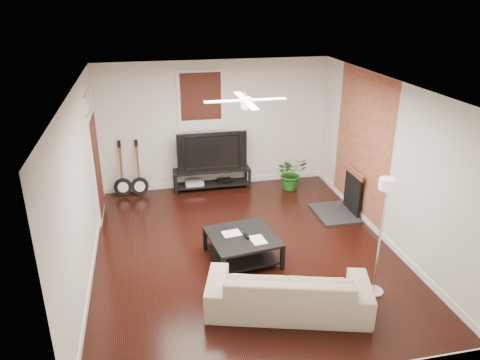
% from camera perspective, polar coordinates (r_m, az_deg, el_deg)
% --- Properties ---
extents(room, '(5.01, 6.01, 2.81)m').
position_cam_1_polar(room, '(7.34, 0.65, 0.64)').
color(room, black).
rests_on(room, ground).
extents(brick_accent, '(0.02, 2.20, 2.80)m').
position_cam_1_polar(brick_accent, '(9.05, 14.82, 4.13)').
color(brick_accent, '#A94C36').
rests_on(brick_accent, floor).
extents(fireplace, '(0.80, 1.10, 0.92)m').
position_cam_1_polar(fireplace, '(9.25, 12.65, -1.48)').
color(fireplace, black).
rests_on(fireplace, floor).
extents(window_back, '(1.00, 0.06, 1.30)m').
position_cam_1_polar(window_back, '(9.94, -4.86, 9.69)').
color(window_back, black).
rests_on(window_back, wall_back).
extents(door_left, '(0.08, 1.00, 2.50)m').
position_cam_1_polar(door_left, '(9.07, -17.47, 2.88)').
color(door_left, white).
rests_on(door_left, wall_left).
extents(tv_stand, '(1.69, 0.45, 0.47)m').
position_cam_1_polar(tv_stand, '(10.29, -3.49, 0.17)').
color(tv_stand, black).
rests_on(tv_stand, floor).
extents(tv, '(1.51, 0.20, 0.87)m').
position_cam_1_polar(tv, '(10.08, -3.60, 3.75)').
color(tv, black).
rests_on(tv, tv_stand).
extents(coffee_table, '(1.18, 1.18, 0.44)m').
position_cam_1_polar(coffee_table, '(7.63, 0.30, -8.34)').
color(coffee_table, black).
rests_on(coffee_table, floor).
extents(sofa, '(2.38, 1.45, 0.65)m').
position_cam_1_polar(sofa, '(6.53, 5.96, -13.27)').
color(sofa, tan).
rests_on(sofa, floor).
extents(floor_lamp, '(0.37, 0.37, 1.82)m').
position_cam_1_polar(floor_lamp, '(6.79, 16.89, -6.89)').
color(floor_lamp, white).
rests_on(floor_lamp, floor).
extents(potted_plant, '(0.79, 0.72, 0.75)m').
position_cam_1_polar(potted_plant, '(10.27, 6.37, 0.86)').
color(potted_plant, '#1E5A19').
rests_on(potted_plant, floor).
extents(guitar_left, '(0.40, 0.30, 1.23)m').
position_cam_1_polar(guitar_left, '(10.05, -14.46, 1.24)').
color(guitar_left, black).
rests_on(guitar_left, floor).
extents(guitar_right, '(0.38, 0.27, 1.23)m').
position_cam_1_polar(guitar_right, '(10.01, -12.47, 1.34)').
color(guitar_right, black).
rests_on(guitar_right, floor).
extents(ceiling_fan, '(1.24, 1.24, 0.32)m').
position_cam_1_polar(ceiling_fan, '(6.99, 0.69, 9.82)').
color(ceiling_fan, white).
rests_on(ceiling_fan, ceiling).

